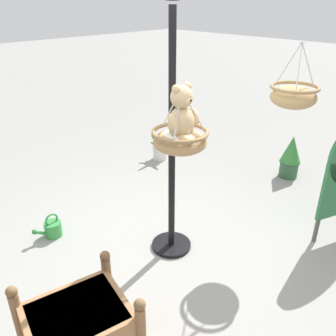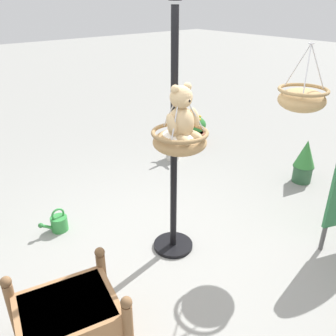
% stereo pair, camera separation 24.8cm
% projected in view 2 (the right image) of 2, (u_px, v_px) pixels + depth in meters
% --- Properties ---
extents(ground_plane, '(40.00, 40.00, 0.00)m').
position_uv_depth(ground_plane, '(162.00, 259.00, 3.84)').
color(ground_plane, gray).
extents(display_pole_central, '(0.44, 0.44, 2.56)m').
position_uv_depth(display_pole_central, '(174.00, 184.00, 3.67)').
color(display_pole_central, black).
rests_on(display_pole_central, ground).
extents(hanging_basket_with_teddy, '(0.51, 0.51, 0.58)m').
position_uv_depth(hanging_basket_with_teddy, '(180.00, 140.00, 3.15)').
color(hanging_basket_with_teddy, '#A37F51').
extents(teddy_bear, '(0.35, 0.32, 0.50)m').
position_uv_depth(teddy_bear, '(182.00, 117.00, 3.03)').
color(teddy_bear, tan).
extents(hanging_basket_left_high, '(0.50, 0.50, 0.67)m').
position_uv_depth(hanging_basket_left_high, '(302.00, 98.00, 3.58)').
color(hanging_basket_left_high, tan).
extents(wooden_planter_box, '(0.94, 0.84, 0.66)m').
position_uv_depth(wooden_planter_box, '(70.00, 325.00, 2.76)').
color(wooden_planter_box, '#9E7047').
rests_on(wooden_planter_box, ground).
extents(potted_plant_fern_front, '(0.47, 0.46, 0.41)m').
position_uv_depth(potted_plant_fern_front, '(173.00, 150.00, 6.09)').
color(potted_plant_fern_front, beige).
rests_on(potted_plant_fern_front, ground).
extents(potted_plant_flowering_red, '(0.31, 0.31, 0.67)m').
position_uv_depth(potted_plant_flowering_red, '(305.00, 161.00, 5.28)').
color(potted_plant_flowering_red, '#2D5638').
rests_on(potted_plant_flowering_red, ground).
extents(potted_plant_conical_shrub, '(0.38, 0.38, 0.54)m').
position_uv_depth(potted_plant_conical_shrub, '(196.00, 130.00, 6.68)').
color(potted_plant_conical_shrub, '#AD563D').
rests_on(potted_plant_conical_shrub, ground).
extents(watering_can, '(0.35, 0.20, 0.30)m').
position_uv_depth(watering_can, '(58.00, 223.00, 4.26)').
color(watering_can, '#338C3F').
rests_on(watering_can, ground).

